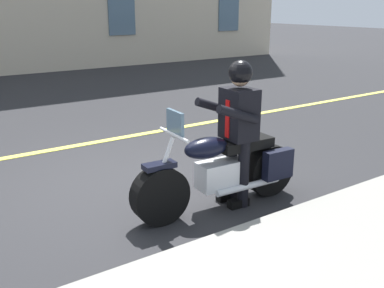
% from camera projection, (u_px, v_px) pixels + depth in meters
% --- Properties ---
extents(ground_plane, '(80.00, 80.00, 0.00)m').
position_uv_depth(ground_plane, '(126.00, 183.00, 6.04)').
color(ground_plane, '#28282B').
extents(lane_center_stripe, '(60.00, 0.16, 0.01)m').
position_uv_depth(lane_center_stripe, '(75.00, 146.00, 7.62)').
color(lane_center_stripe, '#E5DB4C').
rests_on(lane_center_stripe, ground_plane).
extents(motorcycle_main, '(2.22, 0.66, 1.26)m').
position_uv_depth(motorcycle_main, '(224.00, 171.00, 5.23)').
color(motorcycle_main, black).
rests_on(motorcycle_main, ground_plane).
extents(rider_main, '(0.64, 0.57, 1.74)m').
position_uv_depth(rider_main, '(238.00, 121.00, 5.15)').
color(rider_main, black).
rests_on(rider_main, ground_plane).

